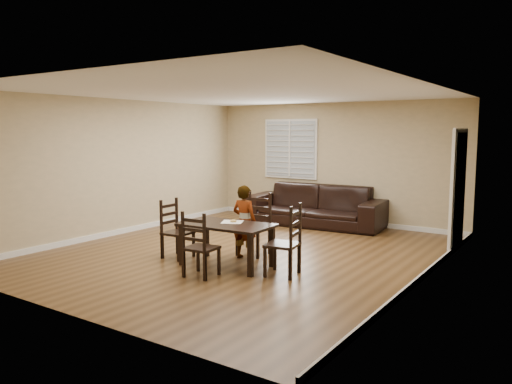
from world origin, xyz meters
The scene contains 11 objects.
ground centered at (0.00, 0.00, 0.00)m, with size 7.00×7.00×0.00m, color brown.
room centered at (0.04, 0.18, 1.81)m, with size 6.04×7.04×2.72m.
dining_table centered at (0.26, -0.85, 0.57)m, with size 1.45×0.86×0.66m.
chair_near centered at (0.22, 0.07, 0.47)m, with size 0.48×0.45×1.04m.
chair_far centered at (0.30, -1.60, 0.43)m, with size 0.46×0.43×0.95m.
chair_left centered at (-0.82, -0.90, 0.44)m, with size 0.42×0.45×0.96m.
chair_right centered at (1.35, -0.78, 0.47)m, with size 0.52×0.54×1.04m.
child centered at (0.24, -0.34, 0.60)m, with size 0.44×0.29×1.21m, color gray.
napkin centered at (0.26, -0.69, 0.66)m, with size 0.32×0.32×0.00m, color beige.
donut centered at (0.27, -0.69, 0.68)m, with size 0.11×0.11×0.04m.
sofa centered at (-0.16, 2.92, 0.44)m, with size 3.02×1.18×0.88m, color black.
Camera 1 is at (4.83, -6.83, 2.07)m, focal length 35.00 mm.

